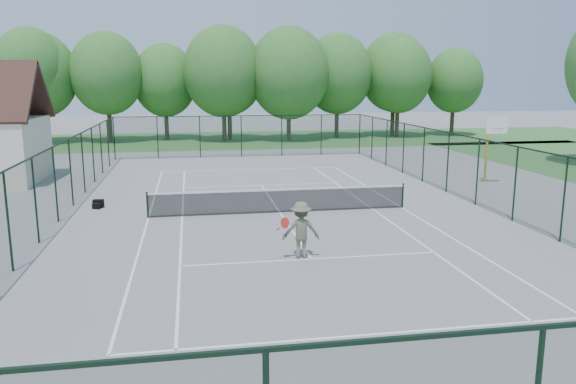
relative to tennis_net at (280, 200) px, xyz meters
name	(u,v)px	position (x,y,z in m)	size (l,w,h in m)	color
ground	(280,213)	(0.00, 0.00, -0.58)	(140.00, 140.00, 0.00)	gray
grass_far	(230,140)	(0.00, 30.00, -0.57)	(80.00, 16.00, 0.01)	#3F7633
court_lines	(280,213)	(0.00, 0.00, -0.57)	(11.05, 23.85, 0.01)	white
tennis_net	(280,200)	(0.00, 0.00, 0.00)	(11.08, 0.08, 1.10)	black
fence_enclosure	(280,177)	(0.00, 0.00, 0.98)	(18.05, 36.05, 3.02)	#183821
tree_line_far	(229,75)	(0.00, 30.00, 5.42)	(39.40, 6.40, 9.70)	#473323
basketball_goal	(492,136)	(12.43, 4.93, 1.99)	(1.20, 1.43, 3.65)	gold
sports_bag_a	(98,204)	(-7.80, 2.36, -0.40)	(0.45, 0.27, 0.36)	black
sports_bag_b	(97,206)	(-7.85, 2.09, -0.45)	(0.33, 0.20, 0.26)	black
tennis_player	(301,230)	(-0.31, -6.18, 0.34)	(1.66, 0.81, 1.82)	#5D6346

